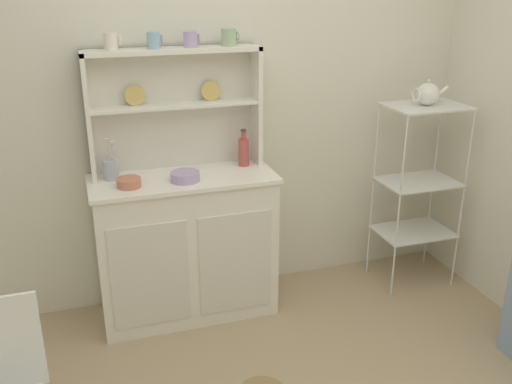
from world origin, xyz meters
name	(u,v)px	position (x,y,z in m)	size (l,w,h in m)	color
wall_back	(210,96)	(0.00, 1.62, 1.25)	(3.84, 0.05, 2.50)	silver
hutch_cabinet	(186,244)	(-0.23, 1.37, 0.44)	(1.04, 0.45, 0.86)	white
hutch_shelf_unit	(174,100)	(-0.23, 1.53, 1.26)	(0.97, 0.18, 0.69)	silver
bakers_rack	(419,174)	(1.26, 1.29, 0.75)	(0.47, 0.34, 1.18)	silver
cup_cream_0	(111,41)	(-0.54, 1.49, 1.59)	(0.08, 0.07, 0.09)	silver
cup_sky_1	(154,40)	(-0.33, 1.49, 1.59)	(0.08, 0.07, 0.09)	#8EB2D1
cup_lilac_2	(191,39)	(-0.13, 1.49, 1.59)	(0.09, 0.08, 0.08)	#B79ECC
cup_sage_3	(229,37)	(0.09, 1.49, 1.60)	(0.10, 0.08, 0.09)	#9EB78E
bowl_mixing_large	(129,183)	(-0.53, 1.29, 0.89)	(0.13, 0.13, 0.05)	#C67556
bowl_floral_medium	(185,176)	(-0.23, 1.29, 0.89)	(0.16, 0.16, 0.05)	#B79ECC
jam_bottle	(244,151)	(0.15, 1.45, 0.95)	(0.06, 0.06, 0.22)	#B74C47
utensil_jar	(111,169)	(-0.61, 1.45, 0.92)	(0.08, 0.08, 0.23)	#B2B7C6
porcelain_teapot	(428,94)	(1.26, 1.29, 1.25)	(0.23, 0.14, 0.16)	white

